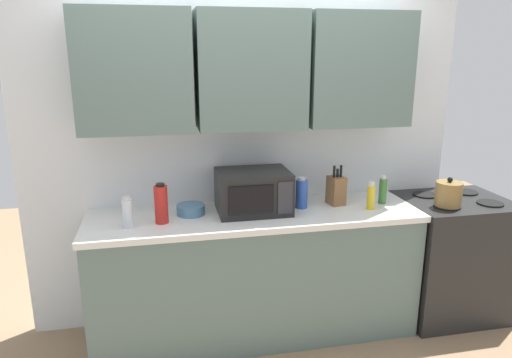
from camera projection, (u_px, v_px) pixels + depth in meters
name	position (u px, v px, depth m)	size (l,w,h in m)	color
wall_back_with_cabinets	(248.00, 108.00, 3.18)	(3.10, 0.38, 2.60)	white
counter_run	(255.00, 273.00, 3.25)	(2.23, 0.63, 0.90)	slate
stove_range	(450.00, 256.00, 3.53)	(0.76, 0.64, 0.91)	black
kettle	(449.00, 194.00, 3.22)	(0.18, 0.18, 0.20)	olive
microwave	(253.00, 191.00, 3.13)	(0.48, 0.37, 0.28)	black
knife_block	(336.00, 190.00, 3.29)	(0.12, 0.14, 0.28)	brown
bottle_red_sauce	(161.00, 204.00, 2.92)	(0.08, 0.08, 0.26)	red
bottle_yellow_mustard	(371.00, 196.00, 3.18)	(0.05, 0.05, 0.20)	gold
bottle_green_oil	(383.00, 191.00, 3.31)	(0.05, 0.05, 0.20)	#386B2D
bottle_clear_tall	(128.00, 213.00, 2.85)	(0.06, 0.06, 0.20)	silver
bottle_blue_cleaner	(302.00, 193.00, 3.21)	(0.08, 0.08, 0.22)	#2D56B7
bowl_ceramic_small	(191.00, 210.00, 3.10)	(0.19, 0.19, 0.06)	teal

